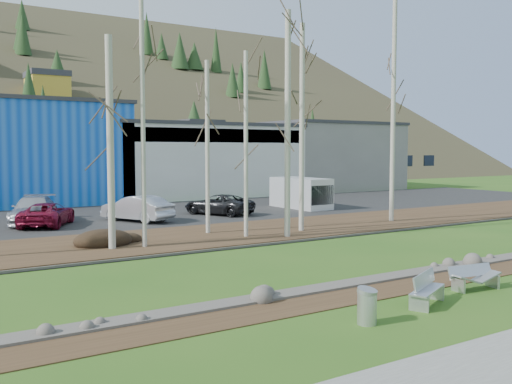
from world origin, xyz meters
TOP-DOWN VIEW (x-y plane):
  - ground at (0.00, 0.00)m, footprint 200.00×200.00m
  - dirt_strip at (0.00, 2.10)m, footprint 80.00×1.80m
  - near_bank_rocks at (0.00, 3.10)m, footprint 80.00×0.80m
  - river at (0.00, 7.20)m, footprint 80.00×8.00m
  - far_bank_rocks at (0.00, 11.30)m, footprint 80.00×0.80m
  - far_bank at (0.00, 14.50)m, footprint 80.00×7.00m
  - parking_lot at (0.00, 25.00)m, footprint 80.00×14.00m
  - building_white at (12.00, 38.98)m, footprint 18.36×12.24m
  - building_grey at (28.00, 39.00)m, footprint 14.28×12.24m
  - bench_intact at (0.32, 0.19)m, footprint 1.84×1.22m
  - bench_damaged at (2.97, 0.59)m, footprint 1.76×0.78m
  - litter_bin at (-2.36, -0.25)m, footprint 0.63×0.63m
  - seagull at (3.12, 1.47)m, footprint 0.42×0.20m
  - dirt_mound at (-4.54, 14.22)m, footprint 2.62×1.85m
  - birch_1 at (-4.49, 13.09)m, footprint 0.30×0.30m
  - birch_2 at (-3.14, 12.81)m, footprint 0.20×0.20m
  - birch_3 at (1.13, 15.03)m, footprint 0.22×0.22m
  - birch_4 at (2.16, 12.98)m, footprint 0.20×0.20m
  - birch_5 at (3.85, 11.89)m, footprint 0.29×0.29m
  - birch_6 at (5.65, 13.14)m, footprint 0.26×0.26m
  - birch_7 at (12.67, 13.57)m, footprint 0.27×0.27m
  - car_2 at (-5.18, 22.19)m, footprint 4.13×5.16m
  - car_3 at (-5.59, 23.75)m, footprint 3.84×5.74m
  - car_4 at (-0.21, 21.49)m, footprint 3.40×4.89m
  - car_5 at (5.59, 22.05)m, footprint 4.00×5.20m
  - van_white at (12.67, 22.36)m, footprint 2.14×5.02m

SIDE VIEW (x-z plane):
  - ground at x=0.00m, z-range 0.00..0.00m
  - near_bank_rocks at x=0.00m, z-range -0.25..0.25m
  - river at x=0.00m, z-range -0.45..0.45m
  - far_bank_rocks at x=0.00m, z-range -0.23..0.23m
  - dirt_strip at x=0.00m, z-range 0.00..0.03m
  - parking_lot at x=0.00m, z-range 0.00..0.14m
  - far_bank at x=0.00m, z-range 0.00..0.15m
  - seagull at x=3.12m, z-range 0.02..0.32m
  - bench_damaged at x=2.97m, z-range 0.00..0.76m
  - dirt_mound at x=-4.54m, z-range 0.15..0.66m
  - litter_bin at x=-2.36m, z-range 0.00..0.84m
  - bench_intact at x=0.32m, z-range 0.00..0.89m
  - car_2 at x=-5.18m, z-range 0.14..1.44m
  - car_5 at x=5.59m, z-range 0.14..1.45m
  - car_4 at x=-0.21m, z-range 0.14..1.67m
  - car_3 at x=-5.59m, z-range 0.14..1.69m
  - van_white at x=12.67m, z-range 0.14..2.32m
  - building_white at x=12.00m, z-range 0.01..6.81m
  - building_grey at x=28.00m, z-range 0.01..7.31m
  - birch_3 at x=1.13m, z-range 0.15..8.83m
  - birch_4 at x=2.16m, z-range 0.15..9.10m
  - birch_1 at x=-4.49m, z-range 0.15..9.16m
  - birch_6 at x=5.65m, z-range 0.15..10.83m
  - birch_5 at x=3.85m, z-range 0.15..11.01m
  - birch_2 at x=-3.14m, z-range 0.15..11.13m
  - birch_7 at x=12.67m, z-range 0.15..13.18m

